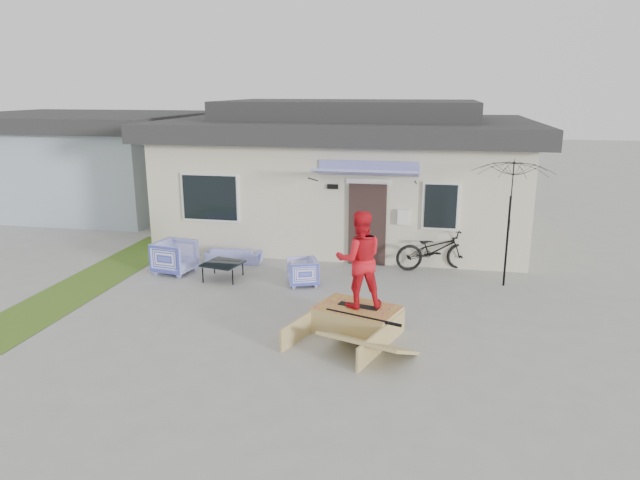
% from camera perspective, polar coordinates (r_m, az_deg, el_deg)
% --- Properties ---
extents(ground, '(90.00, 90.00, 0.00)m').
position_cam_1_polar(ground, '(11.10, -3.36, -8.76)').
color(ground, gray).
rests_on(ground, ground).
extents(grass_strip, '(1.40, 8.00, 0.01)m').
position_cam_1_polar(grass_strip, '(14.85, -21.19, -3.60)').
color(grass_strip, '#3F651F').
rests_on(grass_strip, ground).
extents(house, '(10.80, 8.49, 4.10)m').
position_cam_1_polar(house, '(18.20, 2.87, 6.88)').
color(house, beige).
rests_on(house, ground).
extents(neighbor_house, '(8.60, 7.60, 3.50)m').
position_cam_1_polar(neighbor_house, '(23.92, -22.31, 7.31)').
color(neighbor_house, '#9DADBA').
rests_on(neighbor_house, ground).
extents(loveseat, '(1.45, 0.53, 0.56)m').
position_cam_1_polar(loveseat, '(15.29, -8.48, -1.16)').
color(loveseat, '#2E3CBA').
rests_on(loveseat, ground).
extents(armchair_left, '(0.95, 0.99, 0.89)m').
position_cam_1_polar(armchair_left, '(14.65, -14.06, -1.46)').
color(armchair_left, '#2E3CBA').
rests_on(armchair_left, ground).
extents(armchair_right, '(0.82, 0.84, 0.68)m').
position_cam_1_polar(armchair_right, '(13.38, -1.74, -3.03)').
color(armchair_right, '#2E3CBA').
rests_on(armchair_right, ground).
extents(coffee_table, '(0.98, 0.98, 0.40)m').
position_cam_1_polar(coffee_table, '(14.01, -9.49, -3.00)').
color(coffee_table, black).
rests_on(coffee_table, ground).
extents(bicycle, '(2.09, 1.27, 1.26)m').
position_cam_1_polar(bicycle, '(14.70, 11.22, -0.50)').
color(bicycle, black).
rests_on(bicycle, ground).
extents(patio_umbrella, '(2.22, 2.13, 2.20)m').
position_cam_1_polar(patio_umbrella, '(13.64, 18.13, 2.70)').
color(patio_umbrella, black).
rests_on(patio_umbrella, ground).
extents(skate_ramp, '(2.02, 2.32, 0.49)m').
position_cam_1_polar(skate_ramp, '(10.90, 3.67, -7.83)').
color(skate_ramp, tan).
rests_on(skate_ramp, ground).
extents(skateboard, '(0.80, 0.37, 0.05)m').
position_cam_1_polar(skateboard, '(10.84, 3.81, -6.43)').
color(skateboard, black).
rests_on(skateboard, skate_ramp).
extents(skater, '(1.04, 0.91, 1.80)m').
position_cam_1_polar(skater, '(10.55, 3.90, -1.76)').
color(skater, red).
rests_on(skater, skateboard).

